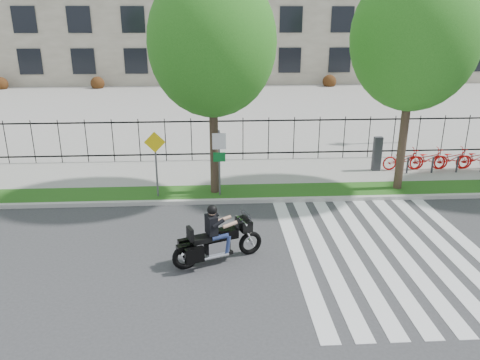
{
  "coord_description": "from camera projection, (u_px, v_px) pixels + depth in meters",
  "views": [
    {
      "loc": [
        -0.2,
        -12.0,
        6.53
      ],
      "look_at": [
        0.69,
        3.0,
        1.28
      ],
      "focal_mm": 35.0,
      "sensor_mm": 36.0,
      "label": 1
    }
  ],
  "objects": [
    {
      "name": "street_tree_2",
      "position": [
        415.0,
        38.0,
        16.61
      ],
      "size": [
        4.55,
        4.55,
        8.31
      ],
      "color": "#31231A",
      "rests_on": "grass_verge"
    },
    {
      "name": "motorcycle_rider",
      "position": [
        218.0,
        239.0,
        13.01
      ],
      "size": [
        2.56,
        1.37,
        2.08
      ],
      "color": "black",
      "rests_on": "ground"
    },
    {
      "name": "crosswalk_stripes",
      "position": [
        386.0,
        252.0,
        13.74
      ],
      "size": [
        5.7,
        8.0,
        0.01
      ],
      "primitive_type": null,
      "color": "silver",
      "rests_on": "ground"
    },
    {
      "name": "plaza",
      "position": [
        215.0,
        104.0,
        37.01
      ],
      "size": [
        80.0,
        34.0,
        0.1
      ],
      "primitive_type": "cube",
      "color": "gray",
      "rests_on": "ground"
    },
    {
      "name": "ground",
      "position": [
        222.0,
        257.0,
        13.47
      ],
      "size": [
        120.0,
        120.0,
        0.0
      ],
      "primitive_type": "plane",
      "color": "#343436",
      "rests_on": "ground"
    },
    {
      "name": "sign_pole_regulatory",
      "position": [
        219.0,
        155.0,
        17.21
      ],
      "size": [
        0.5,
        0.09,
        2.5
      ],
      "color": "#59595B",
      "rests_on": "grass_verge"
    },
    {
      "name": "iron_fence",
      "position": [
        217.0,
        139.0,
        21.76
      ],
      "size": [
        30.0,
        0.06,
        2.0
      ],
      "primitive_type": null,
      "color": "black",
      "rests_on": "sidewalk"
    },
    {
      "name": "street_tree_1",
      "position": [
        212.0,
        43.0,
        16.25
      ],
      "size": [
        4.54,
        4.54,
        8.16
      ],
      "color": "#31231A",
      "rests_on": "grass_verge"
    },
    {
      "name": "sidewalk",
      "position": [
        218.0,
        173.0,
        20.47
      ],
      "size": [
        60.0,
        3.5,
        0.15
      ],
      "primitive_type": "cube",
      "color": "gray",
      "rests_on": "ground"
    },
    {
      "name": "grass_verge",
      "position": [
        219.0,
        193.0,
        18.11
      ],
      "size": [
        60.0,
        1.5,
        0.15
      ],
      "primitive_type": "cube",
      "color": "#1C5314",
      "rests_on": "ground"
    },
    {
      "name": "sign_pole_warning",
      "position": [
        156.0,
        156.0,
        17.09
      ],
      "size": [
        0.78,
        0.09,
        2.49
      ],
      "color": "#59595B",
      "rests_on": "grass_verge"
    },
    {
      "name": "lamp_post_right",
      "position": [
        408.0,
        85.0,
        24.28
      ],
      "size": [
        1.06,
        0.7,
        4.25
      ],
      "color": "black",
      "rests_on": "ground"
    },
    {
      "name": "curb",
      "position": [
        220.0,
        201.0,
        17.31
      ],
      "size": [
        60.0,
        0.2,
        0.15
      ],
      "primitive_type": "cube",
      "color": "#B3B2A9",
      "rests_on": "ground"
    }
  ]
}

